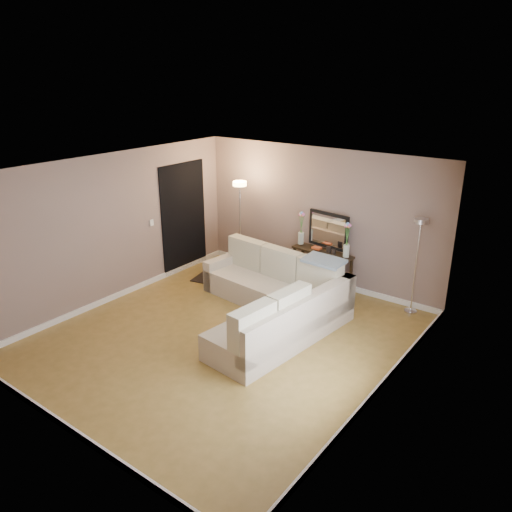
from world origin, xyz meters
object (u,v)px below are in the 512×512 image
Objects in this scene: console_table at (318,266)px; floor_lamp_lit at (240,209)px; sectional_sofa at (275,299)px; floor_lamp_unlit at (418,247)px.

floor_lamp_lit reaches higher than console_table.
sectional_sofa is 2.30× the size of console_table.
console_table is (-0.06, 1.54, 0.07)m from sectional_sofa.
floor_lamp_lit reaches higher than floor_lamp_unlit.
floor_lamp_lit is at bearing -169.46° from console_table.
floor_lamp_unlit is at bearing 42.03° from sectional_sofa.
floor_lamp_unlit is (1.74, 1.57, 0.82)m from sectional_sofa.
console_table is 1.89m from floor_lamp_lit.
console_table is 1.96m from floor_lamp_unlit.
floor_lamp_unlit is at bearing 5.65° from floor_lamp_lit.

